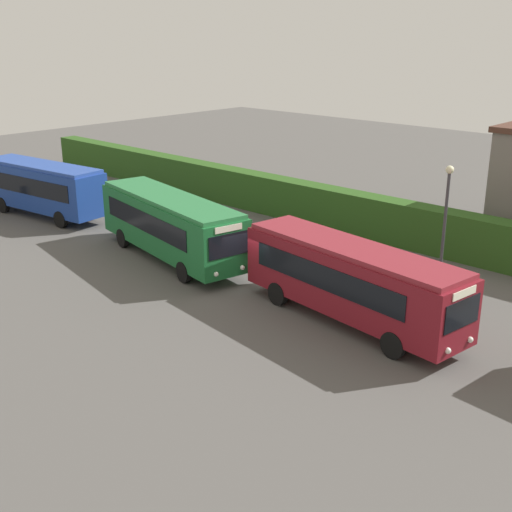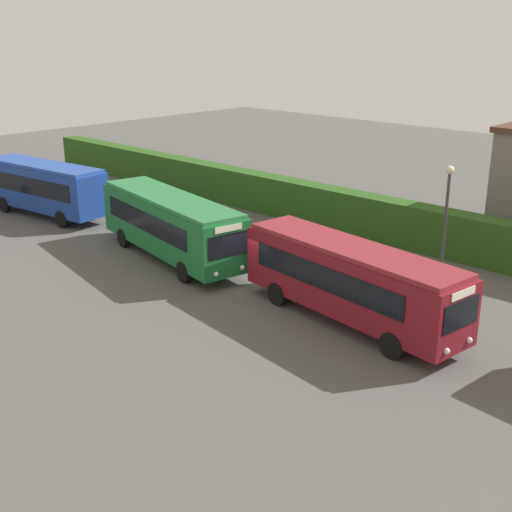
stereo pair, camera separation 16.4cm
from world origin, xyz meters
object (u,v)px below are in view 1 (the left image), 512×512
at_px(lamppost, 446,211).
at_px(bus_green, 171,223).
at_px(bus_blue, 43,186).
at_px(bus_maroon, 351,279).
at_px(traffic_cone, 307,236).

bearing_deg(lamppost, bus_green, -151.55).
relative_size(bus_blue, bus_green, 0.88).
relative_size(bus_maroon, lamppost, 1.89).
xyz_separation_m(bus_green, traffic_cone, (3.17, 6.88, -1.56)).
bearing_deg(bus_blue, traffic_cone, -161.99).
height_order(traffic_cone, lamppost, lamppost).
bearing_deg(bus_blue, bus_maroon, 173.17).
bearing_deg(bus_maroon, bus_green, -173.11).
relative_size(bus_green, traffic_cone, 17.79).
distance_m(bus_blue, lamppost, 24.29).
bearing_deg(bus_maroon, lamppost, 92.78).
distance_m(bus_blue, bus_green, 11.90).
distance_m(bus_blue, bus_maroon, 22.88).
distance_m(bus_blue, traffic_cone, 16.71).
bearing_deg(bus_green, bus_maroon, 10.23).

